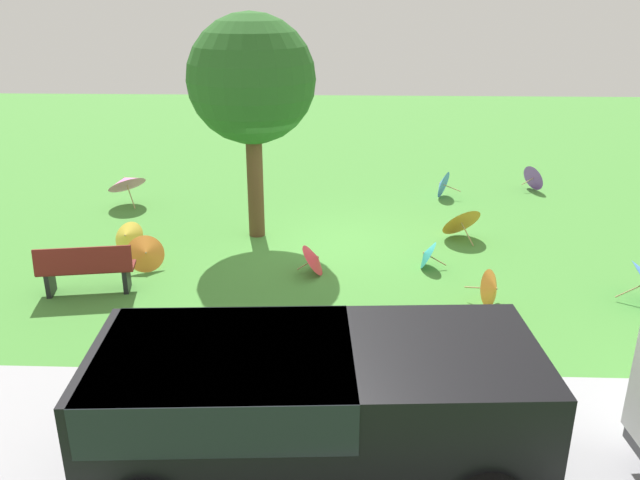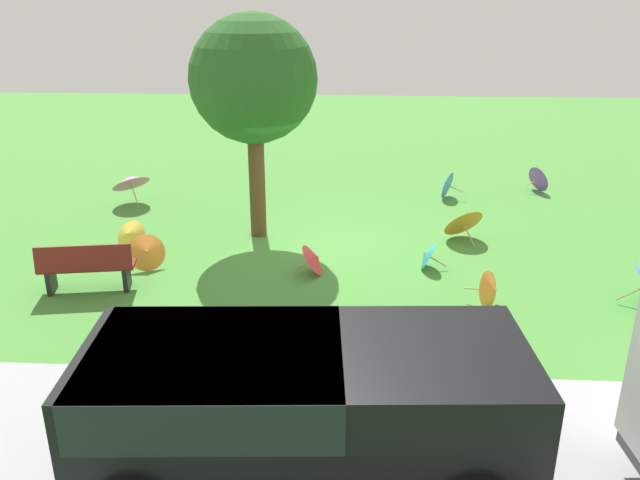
{
  "view_description": "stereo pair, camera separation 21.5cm",
  "coord_description": "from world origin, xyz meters",
  "views": [
    {
      "loc": [
        -0.61,
        12.55,
        4.94
      ],
      "look_at": [
        -0.19,
        1.39,
        0.6
      ],
      "focal_mm": 36.42,
      "sensor_mm": 36.0,
      "label": 1
    },
    {
      "loc": [
        -0.82,
        12.54,
        4.94
      ],
      "look_at": [
        -0.19,
        1.39,
        0.6
      ],
      "focal_mm": 36.42,
      "sensor_mm": 36.0,
      "label": 2
    }
  ],
  "objects": [
    {
      "name": "road_strip",
      "position": [
        0.0,
        6.95,
        0.0
      ],
      "size": [
        40.0,
        4.14,
        0.01
      ],
      "primitive_type": "cube",
      "color": "#9E9EA3",
      "rests_on": "ground"
    },
    {
      "name": "parasol_pink_0",
      "position": [
        4.63,
        -2.32,
        0.61
      ],
      "size": [
        1.27,
        1.27,
        0.94
      ],
      "color": "tan",
      "rests_on": "ground"
    },
    {
      "name": "parasol_orange_3",
      "position": [
        -3.09,
        2.79,
        0.33
      ],
      "size": [
        0.71,
        0.68,
        0.65
      ],
      "color": "tan",
      "rests_on": "ground"
    },
    {
      "name": "shade_tree",
      "position": [
        1.22,
        -0.42,
        3.24
      ],
      "size": [
        2.55,
        2.55,
        4.55
      ],
      "color": "brown",
      "rests_on": "ground"
    },
    {
      "name": "parasol_purple_0",
      "position": [
        -5.6,
        -4.01,
        0.34
      ],
      "size": [
        0.67,
        0.75,
        0.68
      ],
      "color": "tan",
      "rests_on": "ground"
    },
    {
      "name": "park_bench",
      "position": [
        3.77,
        2.55,
        0.47
      ],
      "size": [
        1.66,
        0.74,
        0.9
      ],
      "color": "maroon",
      "rests_on": "ground"
    },
    {
      "name": "parasol_teal_0",
      "position": [
        -2.19,
        1.21,
        0.28
      ],
      "size": [
        0.61,
        0.62,
        0.55
      ],
      "color": "tan",
      "rests_on": "ground"
    },
    {
      "name": "parasol_orange_1",
      "position": [
        3.06,
        1.51,
        0.34
      ],
      "size": [
        0.84,
        0.72,
        0.67
      ],
      "color": "tan",
      "rests_on": "ground"
    },
    {
      "name": "parasol_yellow_0",
      "position": [
        3.71,
        0.57,
        0.31
      ],
      "size": [
        0.77,
        0.75,
        0.62
      ],
      "color": "tan",
      "rests_on": "ground"
    },
    {
      "name": "parasol_orange_0",
      "position": [
        -3.06,
        -0.36,
        0.42
      ],
      "size": [
        1.07,
        0.98,
        0.8
      ],
      "color": "tan",
      "rests_on": "ground"
    },
    {
      "name": "parasol_red_0",
      "position": [
        -0.11,
        1.57,
        0.3
      ],
      "size": [
        0.59,
        0.67,
        0.6
      ],
      "color": "tan",
      "rests_on": "ground"
    },
    {
      "name": "van_dark",
      "position": [
        -0.19,
        6.85,
        0.91
      ],
      "size": [
        4.71,
        2.36,
        1.53
      ],
      "color": "black",
      "rests_on": "ground"
    },
    {
      "name": "parasol_blue_1",
      "position": [
        -3.09,
        -3.28,
        0.35
      ],
      "size": [
        0.73,
        0.74,
        0.69
      ],
      "color": "tan",
      "rests_on": "ground"
    },
    {
      "name": "ground",
      "position": [
        0.0,
        0.0,
        0.0
      ],
      "size": [
        40.0,
        40.0,
        0.0
      ],
      "primitive_type": "plane",
      "color": "#478C38"
    }
  ]
}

